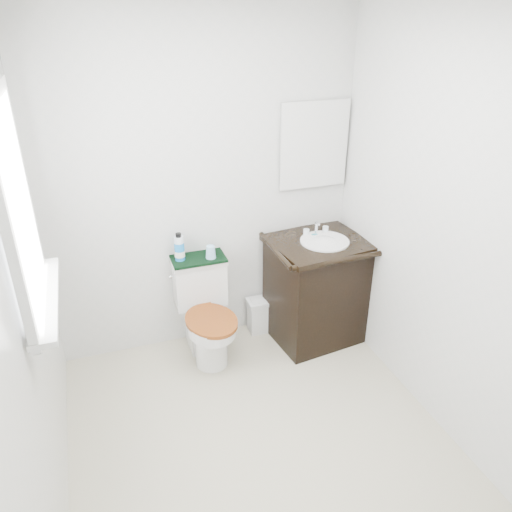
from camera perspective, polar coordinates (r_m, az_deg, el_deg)
floor at (r=3.19m, az=0.65°, el=-20.56°), size 2.40×2.40×0.00m
wall_back at (r=3.51m, az=-5.99°, el=7.54°), size 2.40×0.00×2.40m
wall_front at (r=1.60m, az=16.69°, el=-20.44°), size 2.40×0.00×2.40m
wall_left at (r=2.36m, az=-25.31°, el=-5.19°), size 0.00×2.40×2.40m
wall_right at (r=2.98m, az=21.13°, el=2.20°), size 0.00×2.40×2.40m
window at (r=2.44m, az=-25.85°, el=4.94°), size 0.02×0.70×0.90m
mirror at (r=3.68m, az=6.62°, el=12.47°), size 0.50×0.02×0.60m
toilet at (r=3.68m, az=-5.85°, el=-6.78°), size 0.41×0.63×0.72m
vanity at (r=3.82m, az=6.91°, el=-3.56°), size 0.74×0.66×0.92m
trash_bin at (r=3.99m, az=0.42°, el=-6.74°), size 0.20×0.16×0.28m
towel at (r=3.58m, az=-6.61°, el=-0.30°), size 0.38×0.22×0.02m
mouthwash_bottle at (r=3.52m, az=-8.76°, el=0.93°), size 0.07×0.07×0.20m
cup at (r=3.54m, az=-5.20°, el=0.47°), size 0.07×0.07×0.09m
soap_bar at (r=3.71m, az=6.70°, el=2.44°), size 0.06×0.04×0.02m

